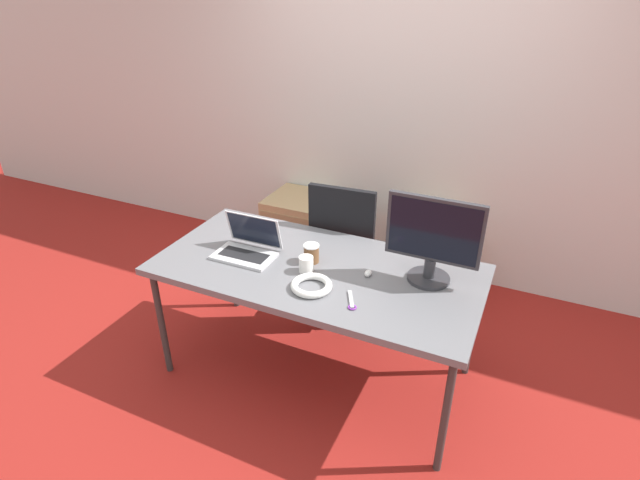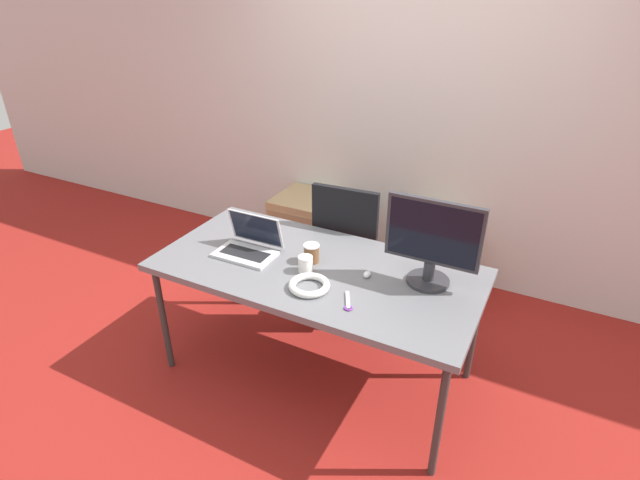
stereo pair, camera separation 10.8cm
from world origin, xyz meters
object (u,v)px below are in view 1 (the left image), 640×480
(mouse, at_px, (368,273))
(cable_coil, at_px, (311,285))
(office_chair, at_px, (349,265))
(coffee_cup_white, at_px, (306,264))
(laptop_center, at_px, (247,247))
(monitor, at_px, (433,240))
(coffee_cup_brown, at_px, (311,253))
(cabinet_left, at_px, (299,228))
(cabinet_right, at_px, (426,255))

(mouse, xyz_separation_m, cable_coil, (-0.23, -0.24, 0.00))
(office_chair, bearing_deg, mouse, -60.92)
(coffee_cup_white, bearing_deg, laptop_center, 175.80)
(monitor, height_order, coffee_cup_brown, monitor)
(cabinet_left, xyz_separation_m, cabinet_right, (1.11, 0.00, 0.00))
(cabinet_left, distance_m, coffee_cup_white, 1.57)
(cabinet_left, relative_size, coffee_cup_white, 6.26)
(monitor, bearing_deg, laptop_center, -170.50)
(office_chair, relative_size, coffee_cup_brown, 9.65)
(monitor, xyz_separation_m, coffee_cup_white, (-0.63, -0.20, -0.20))
(cabinet_left, height_order, cable_coil, cable_coil)
(office_chair, relative_size, monitor, 2.11)
(cabinet_left, distance_m, cabinet_right, 1.11)
(monitor, xyz_separation_m, cable_coil, (-0.53, -0.34, -0.23))
(coffee_cup_white, relative_size, coffee_cup_brown, 0.85)
(cable_coil, bearing_deg, coffee_cup_white, 125.42)
(cabinet_right, height_order, monitor, monitor)
(office_chair, xyz_separation_m, cabinet_right, (0.43, 0.53, -0.10))
(cabinet_right, xyz_separation_m, coffee_cup_white, (-0.39, -1.30, 0.53))
(office_chair, distance_m, coffee_cup_brown, 0.79)
(cabinet_right, bearing_deg, mouse, -93.18)
(laptop_center, height_order, coffee_cup_brown, laptop_center)
(laptop_center, relative_size, mouse, 6.18)
(office_chair, height_order, coffee_cup_brown, office_chair)
(laptop_center, height_order, cable_coil, laptop_center)
(cabinet_left, relative_size, cabinet_right, 1.00)
(cabinet_right, relative_size, cable_coil, 2.64)
(mouse, bearing_deg, office_chair, 119.08)
(monitor, relative_size, coffee_cup_brown, 4.57)
(laptop_center, relative_size, monitor, 0.71)
(office_chair, distance_m, coffee_cup_white, 0.88)
(cabinet_left, height_order, mouse, mouse)
(laptop_center, xyz_separation_m, cable_coil, (0.50, -0.17, -0.03))
(monitor, height_order, mouse, monitor)
(cabinet_left, bearing_deg, monitor, -39.06)
(cabinet_right, relative_size, coffee_cup_brown, 5.32)
(laptop_center, bearing_deg, monitor, 9.50)
(monitor, height_order, coffee_cup_white, monitor)
(office_chair, relative_size, mouse, 18.31)
(cabinet_left, height_order, coffee_cup_brown, coffee_cup_brown)
(coffee_cup_white, height_order, coffee_cup_brown, coffee_cup_brown)
(office_chair, bearing_deg, monitor, -39.79)
(cabinet_right, xyz_separation_m, monitor, (0.24, -1.10, 0.73))
(cabinet_right, distance_m, coffee_cup_brown, 1.37)
(mouse, bearing_deg, cabinet_left, 131.10)
(cabinet_right, distance_m, monitor, 1.34)
(office_chair, xyz_separation_m, monitor, (0.68, -0.56, 0.63))
(cabinet_left, height_order, coffee_cup_white, coffee_cup_white)
(coffee_cup_brown, xyz_separation_m, cable_coil, (0.12, -0.25, -0.04))
(mouse, distance_m, coffee_cup_white, 0.34)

